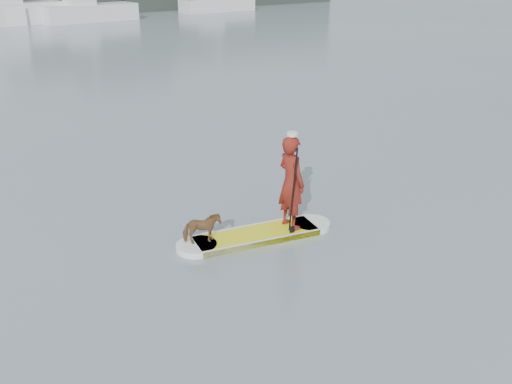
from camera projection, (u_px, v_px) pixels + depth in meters
ground at (420, 251)px, 10.96m from camera, size 140.00×140.00×0.00m
paddleboard at (256, 235)px, 11.45m from camera, size 3.23×1.38×0.12m
paddler at (291, 182)px, 11.33m from camera, size 0.49×0.72×1.93m
white_cap at (292, 134)px, 10.95m from camera, size 0.22×0.22×0.07m
dog at (202, 229)px, 10.90m from camera, size 0.79×0.55×0.61m
paddle at (293, 202)px, 11.16m from camera, size 0.10×0.30×2.00m
sailboat_e at (89, 11)px, 50.01m from camera, size 8.37×3.13×11.94m
sailboat_f at (217, 3)px, 59.26m from camera, size 8.07×2.45×12.05m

